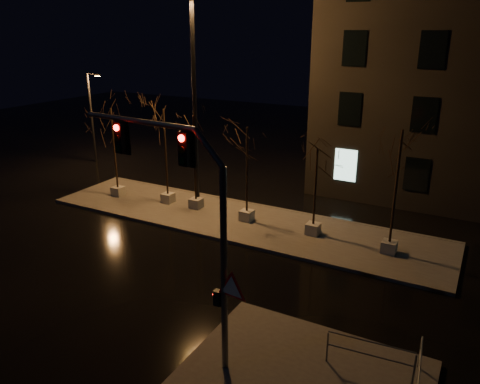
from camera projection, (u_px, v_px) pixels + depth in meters
The scene contains 14 objects.
ground at pixel (171, 269), 20.17m from camera, with size 90.00×90.00×0.00m, color black.
median at pixel (238, 220), 25.13m from camera, with size 22.00×5.00×0.15m, color #4D4A45.
sidewalk_corner at pixel (305, 375), 13.87m from camera, with size 7.00×5.00×0.15m, color #4D4A45.
tree_0 at pixel (112, 128), 27.31m from camera, with size 1.80×1.80×5.48m.
tree_1 at pixel (164, 131), 26.14m from camera, with size 1.80×1.80×5.64m.
tree_2 at pixel (194, 137), 25.35m from camera, with size 1.80×1.80×5.42m.
tree_3 at pixel (247, 149), 23.68m from camera, with size 1.80×1.80×5.16m.
tree_4 at pixel (316, 169), 22.18m from camera, with size 1.80×1.80×4.46m.
tree_5 at pixel (399, 158), 19.90m from camera, with size 1.80×1.80×5.85m.
traffic_signal_mast at pixel (190, 212), 13.20m from camera, with size 5.90×0.71×7.23m.
streetlight_main at pixel (194, 89), 24.86m from camera, with size 2.87×0.70×11.46m.
streetlight_far at pixel (92, 114), 35.30m from camera, with size 1.33×0.23×6.77m.
guard_rail_a at pixel (370, 352), 13.65m from camera, with size 2.55×0.26×1.10m.
guard_rail_b at pixel (419, 372), 12.88m from camera, with size 0.28×2.33×1.11m.
Camera 1 is at (11.17, -14.36, 9.80)m, focal length 35.00 mm.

